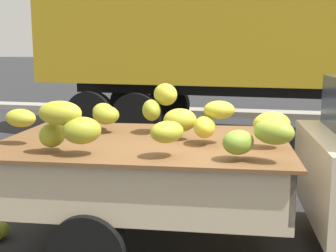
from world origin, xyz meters
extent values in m
cube|color=gray|center=(0.00, 9.32, 0.08)|extent=(80.00, 0.80, 0.16)
cube|color=#CCB793|center=(-1.01, 0.14, 0.58)|extent=(2.83, 2.03, 0.08)
cube|color=#CCB793|center=(-1.10, 1.00, 0.84)|extent=(2.67, 0.30, 0.44)
cube|color=#CCB793|center=(-0.93, -0.72, 0.84)|extent=(2.67, 0.30, 0.44)
cube|color=#CCB793|center=(0.29, 0.27, 0.84)|extent=(0.22, 1.78, 0.44)
cube|color=#CCB793|center=(-2.32, 0.02, 0.84)|extent=(0.22, 1.78, 0.44)
cube|color=#B21914|center=(-1.10, 1.03, 0.80)|extent=(2.56, 0.26, 0.07)
cube|color=brown|center=(-1.01, 0.14, 1.07)|extent=(2.96, 2.16, 0.03)
ellipsoid|color=gold|center=(-0.90, 0.54, 1.50)|extent=(0.37, 0.38, 0.23)
ellipsoid|color=#99A32B|center=(-1.51, 0.40, 1.28)|extent=(0.29, 0.24, 0.20)
ellipsoid|color=gold|center=(-0.40, 0.06, 1.25)|extent=(0.23, 0.32, 0.20)
ellipsoid|color=gold|center=(0.20, 0.04, 1.31)|extent=(0.38, 0.31, 0.22)
ellipsoid|color=gold|center=(-2.07, -0.32, 1.34)|extent=(0.34, 0.24, 0.17)
ellipsoid|color=#969F29|center=(-1.65, -0.52, 1.23)|extent=(0.25, 0.30, 0.21)
ellipsoid|color=#9CA229|center=(-1.34, -0.59, 1.30)|extent=(0.40, 0.37, 0.23)
ellipsoid|color=olive|center=(-0.06, -0.46, 1.23)|extent=(0.35, 0.36, 0.20)
ellipsoid|color=gold|center=(-0.28, 0.12, 1.41)|extent=(0.32, 0.26, 0.17)
ellipsoid|color=#8DA12E|center=(0.22, -0.46, 1.33)|extent=(0.39, 0.34, 0.20)
ellipsoid|color=#9FA72C|center=(-1.95, 0.44, 1.22)|extent=(0.38, 0.38, 0.24)
ellipsoid|color=gold|center=(-1.60, 0.56, 1.29)|extent=(0.38, 0.40, 0.20)
ellipsoid|color=#ADAA29|center=(-0.63, -0.49, 1.30)|extent=(0.37, 0.38, 0.18)
ellipsoid|color=gold|center=(-0.67, 0.23, 1.28)|extent=(0.35, 0.26, 0.23)
ellipsoid|color=#9BA72D|center=(-1.03, 0.47, 1.34)|extent=(0.29, 0.34, 0.22)
ellipsoid|color=gold|center=(-1.53, -0.59, 1.44)|extent=(0.39, 0.25, 0.21)
cylinder|color=black|center=(-1.41, 0.97, 0.32)|extent=(0.66, 0.26, 0.64)
cylinder|color=black|center=(-1.25, -0.74, 0.32)|extent=(0.66, 0.26, 0.64)
cube|color=gold|center=(1.10, 5.82, 2.60)|extent=(12.12, 3.15, 2.70)
cube|color=black|center=(1.10, 5.82, 1.10)|extent=(11.05, 1.00, 0.30)
cylinder|color=black|center=(-2.43, 7.22, 0.54)|extent=(1.09, 0.36, 1.08)
cylinder|color=black|center=(-2.56, 4.82, 0.54)|extent=(1.09, 0.36, 1.08)
cylinder|color=black|center=(-3.51, 7.28, 0.54)|extent=(1.09, 0.36, 1.08)
cylinder|color=black|center=(-3.64, 4.88, 0.54)|extent=(1.09, 0.36, 1.08)
camera|label=1|loc=(0.18, -3.90, 1.96)|focal=46.63mm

